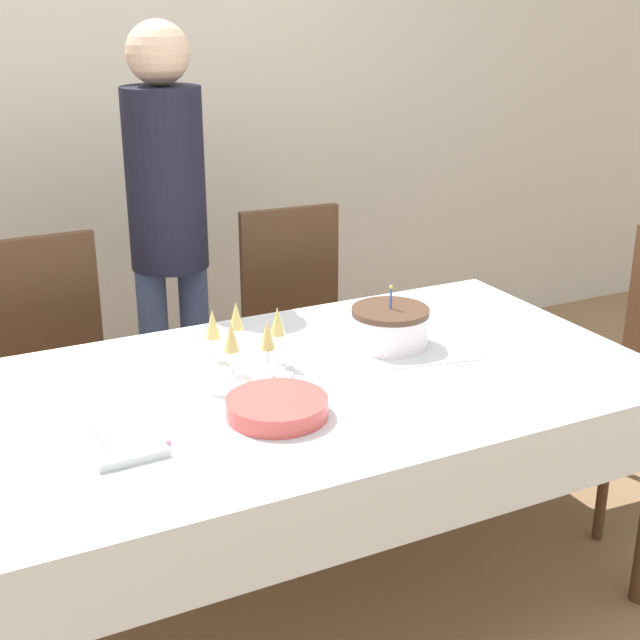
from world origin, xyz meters
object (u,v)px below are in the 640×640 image
at_px(dining_chair_far_left, 54,367).
at_px(birthday_cake, 390,327).
at_px(champagne_tray, 245,344).
at_px(person_standing, 168,213).
at_px(plate_stack_main, 277,407).
at_px(plate_stack_dessert, 235,377).
at_px(dining_chair_far_right, 301,324).

distance_m(dining_chair_far_left, birthday_cake, 1.19).
bearing_deg(champagne_tray, person_standing, 86.35).
relative_size(birthday_cake, plate_stack_main, 0.90).
xyz_separation_m(birthday_cake, champagne_tray, (-0.47, 0.01, 0.02)).
relative_size(birthday_cake, plate_stack_dessert, 1.10).
bearing_deg(dining_chair_far_left, dining_chair_far_right, -0.01).
distance_m(champagne_tray, plate_stack_dessert, 0.10).
distance_m(plate_stack_main, person_standing, 1.18).
distance_m(birthday_cake, plate_stack_main, 0.59).
bearing_deg(plate_stack_dessert, champagne_tray, 43.87).
bearing_deg(dining_chair_far_right, plate_stack_dessert, -126.28).
bearing_deg(plate_stack_main, birthday_cake, 29.89).
height_order(birthday_cake, plate_stack_dessert, birthday_cake).
distance_m(dining_chair_far_left, champagne_tray, 0.89).
bearing_deg(dining_chair_far_left, champagne_tray, -60.68).
bearing_deg(person_standing, plate_stack_dessert, -96.88).
distance_m(champagne_tray, person_standing, 0.87).
bearing_deg(dining_chair_far_right, person_standing, 166.76).
distance_m(dining_chair_far_right, birthday_cake, 0.79).
bearing_deg(person_standing, plate_stack_main, -94.52).
bearing_deg(birthday_cake, plate_stack_main, -150.11).
distance_m(dining_chair_far_left, dining_chair_far_right, 0.94).
bearing_deg(plate_stack_dessert, birthday_cake, 4.67).
bearing_deg(birthday_cake, champagne_tray, 178.85).
relative_size(plate_stack_main, plate_stack_dessert, 1.22).
relative_size(dining_chair_far_right, person_standing, 0.58).
relative_size(dining_chair_far_left, plate_stack_main, 3.71).
height_order(champagne_tray, person_standing, person_standing).
xyz_separation_m(dining_chair_far_right, plate_stack_dessert, (-0.58, -0.79, 0.20)).
xyz_separation_m(dining_chair_far_right, plate_stack_main, (-0.56, -1.04, 0.21)).
height_order(dining_chair_far_right, champagne_tray, dining_chair_far_right).
xyz_separation_m(dining_chair_far_left, plate_stack_main, (0.38, -1.04, 0.21)).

